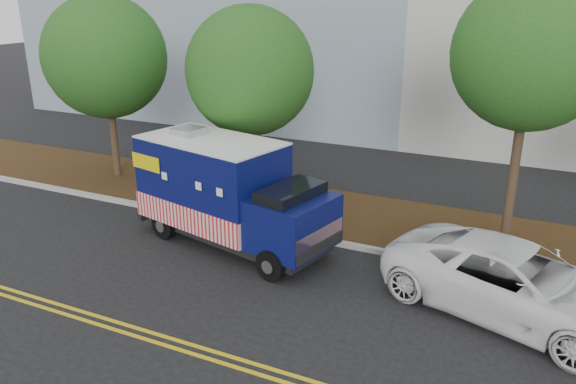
% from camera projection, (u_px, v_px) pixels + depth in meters
% --- Properties ---
extents(ground, '(120.00, 120.00, 0.00)m').
position_uv_depth(ground, '(223.00, 245.00, 16.28)').
color(ground, black).
rests_on(ground, ground).
extents(curb, '(120.00, 0.18, 0.15)m').
position_uv_depth(curb, '(247.00, 226.00, 17.45)').
color(curb, '#9E9E99').
rests_on(curb, ground).
extents(mulch_strip, '(120.00, 4.00, 0.15)m').
position_uv_depth(mulch_strip, '(276.00, 204.00, 19.24)').
color(mulch_strip, black).
rests_on(mulch_strip, ground).
extents(centerline_near, '(120.00, 0.10, 0.01)m').
position_uv_depth(centerline_near, '(119.00, 323.00, 12.49)').
color(centerline_near, gold).
rests_on(centerline_near, ground).
extents(centerline_far, '(120.00, 0.10, 0.01)m').
position_uv_depth(centerline_far, '(111.00, 328.00, 12.28)').
color(centerline_far, gold).
rests_on(centerline_far, ground).
extents(tree_a, '(4.48, 4.48, 6.91)m').
position_uv_depth(tree_a, '(105.00, 57.00, 20.48)').
color(tree_a, '#38281C').
rests_on(tree_a, ground).
extents(tree_b, '(4.19, 4.19, 6.60)m').
position_uv_depth(tree_b, '(250.00, 71.00, 18.13)').
color(tree_b, '#38281C').
rests_on(tree_b, ground).
extents(tree_c, '(3.99, 3.99, 7.48)m').
position_uv_depth(tree_c, '(531.00, 54.00, 14.17)').
color(tree_c, '#38281C').
rests_on(tree_c, ground).
extents(sign_post, '(0.06, 0.06, 2.40)m').
position_uv_depth(sign_post, '(185.00, 175.00, 18.59)').
color(sign_post, '#473828').
rests_on(sign_post, ground).
extents(food_truck, '(6.43, 3.53, 3.21)m').
position_uv_depth(food_truck, '(226.00, 195.00, 16.08)').
color(food_truck, black).
rests_on(food_truck, ground).
extents(white_car, '(6.46, 4.41, 1.64)m').
position_uv_depth(white_car, '(516.00, 282.00, 12.58)').
color(white_car, white).
rests_on(white_car, ground).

